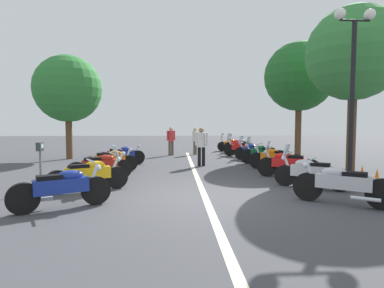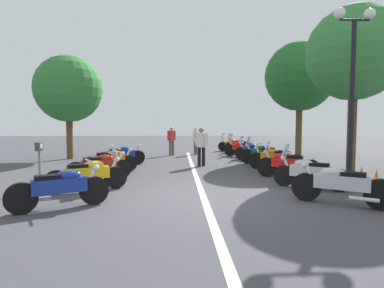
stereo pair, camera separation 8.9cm
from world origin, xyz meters
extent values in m
plane|color=#424247|center=(0.00, 0.00, 0.00)|extent=(80.00, 80.00, 0.00)
cube|color=beige|center=(3.29, 0.00, 0.00)|extent=(16.62, 0.16, 0.01)
cylinder|color=black|center=(-0.56, 2.46, 0.31)|extent=(0.42, 0.61, 0.62)
cylinder|color=black|center=(-1.24, 3.69, 0.31)|extent=(0.42, 0.61, 0.62)
cube|color=navy|center=(-0.90, 3.08, 0.49)|extent=(0.76, 1.07, 0.30)
ellipsoid|color=navy|center=(-0.81, 2.92, 0.69)|extent=(0.48, 0.58, 0.22)
cube|color=black|center=(-1.01, 3.27, 0.67)|extent=(0.46, 0.55, 0.12)
cylinder|color=silver|center=(-0.59, 2.51, 0.61)|extent=(0.20, 0.29, 0.58)
cylinder|color=silver|center=(-0.61, 2.55, 0.97)|extent=(0.56, 0.33, 0.04)
sphere|color=silver|center=(-0.54, 2.41, 0.81)|extent=(0.14, 0.14, 0.14)
cylinder|color=silver|center=(-0.95, 3.53, 0.22)|extent=(0.33, 0.52, 0.08)
cylinder|color=black|center=(1.13, 2.33, 0.30)|extent=(0.38, 0.61, 0.61)
cylinder|color=black|center=(0.50, 3.69, 0.30)|extent=(0.38, 0.61, 0.61)
cube|color=#EAB214|center=(0.81, 3.01, 0.48)|extent=(0.73, 1.15, 0.30)
ellipsoid|color=#EAB214|center=(0.89, 2.85, 0.68)|extent=(0.45, 0.58, 0.22)
cube|color=black|center=(0.72, 3.21, 0.66)|extent=(0.44, 0.54, 0.12)
cylinder|color=silver|center=(1.10, 2.39, 0.60)|extent=(0.19, 0.29, 0.58)
cylinder|color=silver|center=(1.08, 2.42, 0.96)|extent=(0.58, 0.30, 0.04)
sphere|color=silver|center=(1.15, 2.29, 0.80)|extent=(0.14, 0.14, 0.14)
cylinder|color=silver|center=(0.78, 3.49, 0.21)|extent=(0.30, 0.53, 0.08)
cube|color=silver|center=(1.12, 2.35, 1.03)|extent=(0.38, 0.26, 0.32)
cylinder|color=black|center=(2.70, 2.45, 0.31)|extent=(0.40, 0.62, 0.62)
cylinder|color=black|center=(2.10, 3.72, 0.31)|extent=(0.40, 0.62, 0.62)
cube|color=maroon|center=(2.40, 3.09, 0.49)|extent=(0.71, 1.08, 0.30)
ellipsoid|color=maroon|center=(2.48, 2.92, 0.69)|extent=(0.46, 0.58, 0.22)
cube|color=black|center=(2.31, 3.28, 0.67)|extent=(0.44, 0.55, 0.12)
cylinder|color=silver|center=(2.68, 2.51, 0.61)|extent=(0.19, 0.29, 0.58)
cylinder|color=silver|center=(2.66, 2.54, 0.97)|extent=(0.58, 0.30, 0.04)
sphere|color=silver|center=(2.73, 2.41, 0.81)|extent=(0.14, 0.14, 0.14)
cylinder|color=silver|center=(2.38, 3.54, 0.22)|extent=(0.31, 0.53, 0.08)
cylinder|color=black|center=(4.26, 2.45, 0.30)|extent=(0.33, 0.62, 0.61)
cylinder|color=black|center=(3.80, 3.77, 0.30)|extent=(0.33, 0.62, 0.61)
cube|color=orange|center=(4.03, 3.11, 0.48)|extent=(0.61, 1.09, 0.30)
ellipsoid|color=orange|center=(4.09, 2.94, 0.68)|extent=(0.42, 0.58, 0.22)
cube|color=black|center=(3.96, 3.32, 0.66)|extent=(0.40, 0.54, 0.12)
cylinder|color=silver|center=(4.24, 2.51, 0.60)|extent=(0.16, 0.30, 0.58)
cylinder|color=silver|center=(4.22, 2.54, 0.96)|extent=(0.60, 0.24, 0.04)
sphere|color=silver|center=(4.27, 2.40, 0.80)|extent=(0.14, 0.14, 0.14)
cylinder|color=silver|center=(4.06, 3.56, 0.21)|extent=(0.25, 0.55, 0.08)
cylinder|color=black|center=(6.20, 2.37, 0.31)|extent=(0.42, 0.61, 0.62)
cylinder|color=black|center=(5.48, 3.67, 0.31)|extent=(0.42, 0.61, 0.62)
cube|color=navy|center=(5.84, 3.02, 0.49)|extent=(0.79, 1.12, 0.30)
ellipsoid|color=navy|center=(5.93, 2.86, 0.69)|extent=(0.48, 0.58, 0.22)
cube|color=black|center=(5.73, 3.21, 0.67)|extent=(0.46, 0.55, 0.12)
cylinder|color=silver|center=(6.17, 2.42, 0.61)|extent=(0.20, 0.29, 0.58)
cylinder|color=silver|center=(6.15, 2.46, 0.97)|extent=(0.56, 0.33, 0.04)
sphere|color=silver|center=(6.22, 2.33, 0.81)|extent=(0.14, 0.14, 0.14)
cylinder|color=silver|center=(5.78, 3.49, 0.22)|extent=(0.34, 0.52, 0.08)
cylinder|color=black|center=(-0.47, -2.34, 0.32)|extent=(0.48, 0.61, 0.65)
cylinder|color=black|center=(-1.31, -3.54, 0.32)|extent=(0.48, 0.61, 0.65)
cube|color=silver|center=(-0.89, -2.94, 0.50)|extent=(0.87, 1.07, 0.30)
ellipsoid|color=silver|center=(-0.79, -2.79, 0.70)|extent=(0.51, 0.58, 0.22)
cube|color=black|center=(-1.02, -3.12, 0.68)|extent=(0.49, 0.54, 0.12)
cylinder|color=silver|center=(-0.51, -2.38, 0.62)|extent=(0.22, 0.28, 0.58)
cylinder|color=silver|center=(-0.53, -2.42, 0.98)|extent=(0.53, 0.39, 0.04)
sphere|color=silver|center=(-0.44, -2.29, 0.82)|extent=(0.14, 0.14, 0.14)
cylinder|color=silver|center=(-1.29, -3.19, 0.23)|extent=(0.38, 0.50, 0.08)
cylinder|color=black|center=(1.23, -2.43, 0.30)|extent=(0.46, 0.57, 0.60)
cylinder|color=black|center=(0.41, -3.58, 0.30)|extent=(0.46, 0.57, 0.60)
cube|color=silver|center=(0.82, -3.00, 0.48)|extent=(0.85, 1.04, 0.30)
ellipsoid|color=silver|center=(0.92, -2.86, 0.68)|extent=(0.51, 0.57, 0.22)
cube|color=black|center=(0.69, -3.18, 0.66)|extent=(0.49, 0.54, 0.12)
cylinder|color=silver|center=(1.19, -2.48, 0.60)|extent=(0.22, 0.28, 0.58)
cylinder|color=silver|center=(1.17, -2.51, 0.96)|extent=(0.53, 0.39, 0.04)
sphere|color=silver|center=(1.26, -2.39, 0.80)|extent=(0.14, 0.14, 0.14)
cylinder|color=silver|center=(0.43, -3.25, 0.21)|extent=(0.38, 0.50, 0.08)
cube|color=silver|center=(1.22, -2.44, 1.03)|extent=(0.36, 0.31, 0.32)
cylinder|color=black|center=(2.83, -2.38, 0.32)|extent=(0.41, 0.65, 0.65)
cylinder|color=black|center=(2.23, -3.62, 0.32)|extent=(0.41, 0.65, 0.65)
cube|color=red|center=(2.53, -3.00, 0.50)|extent=(0.71, 1.06, 0.30)
ellipsoid|color=red|center=(2.61, -2.84, 0.70)|extent=(0.46, 0.58, 0.22)
cube|color=black|center=(2.43, -3.20, 0.68)|extent=(0.44, 0.55, 0.12)
cylinder|color=silver|center=(2.81, -2.44, 0.62)|extent=(0.19, 0.29, 0.58)
cylinder|color=silver|center=(2.79, -2.47, 0.98)|extent=(0.57, 0.31, 0.04)
sphere|color=silver|center=(2.85, -2.34, 0.82)|extent=(0.14, 0.14, 0.14)
cylinder|color=silver|center=(2.19, -3.29, 0.23)|extent=(0.31, 0.53, 0.08)
cube|color=silver|center=(2.82, -2.40, 1.05)|extent=(0.38, 0.27, 0.32)
cylinder|color=black|center=(4.65, -2.53, 0.33)|extent=(0.50, 0.61, 0.65)
cylinder|color=black|center=(3.74, -3.75, 0.33)|extent=(0.50, 0.61, 0.65)
cube|color=orange|center=(4.19, -3.14, 0.51)|extent=(0.92, 1.10, 0.30)
ellipsoid|color=orange|center=(4.30, -3.00, 0.71)|extent=(0.52, 0.57, 0.22)
cube|color=black|center=(4.06, -3.32, 0.69)|extent=(0.50, 0.54, 0.12)
cylinder|color=silver|center=(4.61, -2.58, 0.63)|extent=(0.23, 0.27, 0.58)
cylinder|color=silver|center=(4.59, -2.61, 0.99)|extent=(0.52, 0.40, 0.04)
sphere|color=silver|center=(4.68, -2.49, 0.83)|extent=(0.14, 0.14, 0.14)
cylinder|color=silver|center=(3.78, -3.40, 0.23)|extent=(0.39, 0.49, 0.08)
cylinder|color=black|center=(6.13, -2.50, 0.33)|extent=(0.45, 0.65, 0.66)
cylinder|color=black|center=(5.45, -3.71, 0.33)|extent=(0.45, 0.65, 0.66)
cube|color=#0C592D|center=(5.79, -3.11, 0.51)|extent=(0.77, 1.05, 0.30)
ellipsoid|color=#0C592D|center=(5.88, -2.95, 0.71)|extent=(0.48, 0.58, 0.22)
cube|color=black|center=(5.68, -3.30, 0.69)|extent=(0.46, 0.55, 0.12)
cylinder|color=silver|center=(6.10, -2.56, 0.63)|extent=(0.20, 0.29, 0.58)
cylinder|color=silver|center=(6.08, -2.59, 0.99)|extent=(0.56, 0.34, 0.04)
sphere|color=silver|center=(6.16, -2.46, 0.83)|extent=(0.14, 0.14, 0.14)
cylinder|color=silver|center=(5.43, -3.38, 0.23)|extent=(0.34, 0.52, 0.08)
cube|color=silver|center=(6.12, -2.52, 1.06)|extent=(0.37, 0.28, 0.32)
cylinder|color=black|center=(7.85, -2.56, 0.31)|extent=(0.47, 0.59, 0.62)
cylinder|color=black|center=(7.05, -3.70, 0.31)|extent=(0.47, 0.59, 0.62)
cube|color=navy|center=(7.45, -3.13, 0.49)|extent=(0.84, 1.03, 0.30)
ellipsoid|color=navy|center=(7.55, -2.98, 0.69)|extent=(0.51, 0.57, 0.22)
cube|color=black|center=(7.32, -3.31, 0.67)|extent=(0.49, 0.54, 0.12)
cylinder|color=silver|center=(7.82, -2.61, 0.61)|extent=(0.22, 0.28, 0.58)
cylinder|color=silver|center=(7.79, -2.64, 0.97)|extent=(0.53, 0.39, 0.04)
sphere|color=silver|center=(7.88, -2.52, 0.81)|extent=(0.14, 0.14, 0.14)
cylinder|color=silver|center=(7.06, -3.37, 0.22)|extent=(0.38, 0.50, 0.08)
cube|color=silver|center=(7.84, -2.57, 1.04)|extent=(0.36, 0.31, 0.32)
cylinder|color=black|center=(9.56, -2.30, 0.33)|extent=(0.48, 0.62, 0.66)
cylinder|color=black|center=(8.76, -3.50, 0.33)|extent=(0.48, 0.62, 0.66)
cube|color=red|center=(9.16, -2.90, 0.51)|extent=(0.84, 1.07, 0.30)
ellipsoid|color=red|center=(9.26, -2.75, 0.71)|extent=(0.51, 0.58, 0.22)
cube|color=black|center=(9.04, -3.09, 0.69)|extent=(0.48, 0.54, 0.12)
cylinder|color=silver|center=(9.53, -2.35, 0.63)|extent=(0.22, 0.28, 0.58)
cylinder|color=silver|center=(9.50, -2.39, 0.99)|extent=(0.54, 0.38, 0.04)
sphere|color=silver|center=(9.59, -2.26, 0.83)|extent=(0.14, 0.14, 0.14)
cylinder|color=silver|center=(8.77, -3.16, 0.23)|extent=(0.37, 0.50, 0.08)
cube|color=silver|center=(9.55, -2.32, 1.06)|extent=(0.37, 0.30, 0.32)
cylinder|color=black|center=(11.24, -2.55, 0.33)|extent=(0.52, 0.61, 0.66)
cylinder|color=black|center=(10.37, -3.66, 0.33)|extent=(0.52, 0.61, 0.66)
cube|color=red|center=(10.80, -3.10, 0.51)|extent=(0.88, 1.02, 0.30)
ellipsoid|color=red|center=(10.91, -2.96, 0.71)|extent=(0.52, 0.57, 0.22)
cube|color=black|center=(10.67, -3.28, 0.69)|extent=(0.50, 0.54, 0.12)
cylinder|color=silver|center=(11.20, -2.59, 0.63)|extent=(0.23, 0.27, 0.58)
cylinder|color=silver|center=(11.18, -2.62, 0.99)|extent=(0.51, 0.41, 0.04)
sphere|color=silver|center=(11.27, -2.51, 0.83)|extent=(0.14, 0.14, 0.14)
cylinder|color=silver|center=(10.40, -3.33, 0.23)|extent=(0.40, 0.48, 0.08)
cube|color=silver|center=(11.22, -2.56, 1.06)|extent=(0.36, 0.32, 0.32)
cylinder|color=black|center=(12.73, -2.36, 0.31)|extent=(0.42, 0.61, 0.62)
cylinder|color=black|center=(12.01, -3.70, 0.31)|extent=(0.42, 0.61, 0.62)
cube|color=orange|center=(12.37, -3.03, 0.49)|extent=(0.80, 1.15, 0.30)
ellipsoid|color=orange|center=(12.46, -2.87, 0.69)|extent=(0.48, 0.58, 0.22)
cube|color=black|center=(12.27, -3.22, 0.67)|extent=(0.46, 0.55, 0.12)
cylinder|color=silver|center=(12.70, -2.41, 0.61)|extent=(0.20, 0.29, 0.58)
cylinder|color=silver|center=(12.69, -2.44, 0.97)|extent=(0.56, 0.33, 0.04)
sphere|color=silver|center=(12.76, -2.31, 0.81)|extent=(0.14, 0.14, 0.14)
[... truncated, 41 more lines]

